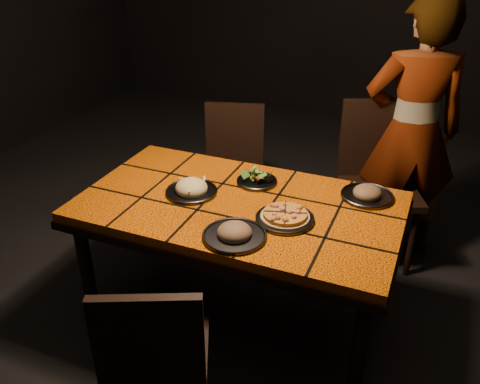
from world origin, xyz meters
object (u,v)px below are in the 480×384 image
at_px(chair_near, 156,356).
at_px(chair_far_left, 233,161).
at_px(chair_far_right, 377,172).
at_px(plate_pizza, 285,217).
at_px(plate_pasta, 191,189).
at_px(diner, 412,133).
at_px(dining_table, 239,216).

xyz_separation_m(chair_near, chair_far_left, (-0.42, 1.74, 0.01)).
bearing_deg(chair_far_right, chair_near, -129.74).
relative_size(chair_far_right, plate_pizza, 3.54).
bearing_deg(chair_near, plate_pasta, -96.76).
distance_m(diner, plate_pasta, 1.44).
distance_m(chair_near, chair_far_right, 1.89).
bearing_deg(chair_near, chair_far_right, -131.25).
height_order(dining_table, chair_far_left, chair_far_left).
height_order(chair_near, diner, diner).
xyz_separation_m(chair_near, plate_pasta, (-0.27, 0.85, 0.27)).
bearing_deg(plate_pizza, dining_table, 164.29).
bearing_deg(diner, chair_far_left, -11.02).
bearing_deg(chair_near, chair_far_left, -100.82).
bearing_deg(chair_far_right, dining_table, -142.93).
distance_m(chair_near, plate_pasta, 0.93).
xyz_separation_m(chair_near, plate_pizza, (0.26, 0.78, 0.26)).
xyz_separation_m(plate_pizza, plate_pasta, (-0.53, 0.07, 0.01)).
bearing_deg(dining_table, chair_far_left, 115.16).
distance_m(chair_near, plate_pizza, 0.86).
height_order(diner, plate_pasta, diner).
relative_size(dining_table, chair_near, 1.83).
height_order(chair_near, chair_far_left, chair_far_left).
xyz_separation_m(chair_far_right, plate_pasta, (-0.82, -0.96, 0.18)).
bearing_deg(plate_pizza, plate_pasta, 172.70).
relative_size(dining_table, chair_far_left, 1.79).
relative_size(dining_table, diner, 0.96).
distance_m(chair_far_right, diner, 0.32).
height_order(dining_table, diner, diner).
height_order(chair_far_left, diner, diner).
relative_size(diner, plate_pizza, 5.82).
xyz_separation_m(chair_near, chair_far_right, (0.55, 1.81, 0.08)).
bearing_deg(diner, chair_near, 50.27).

